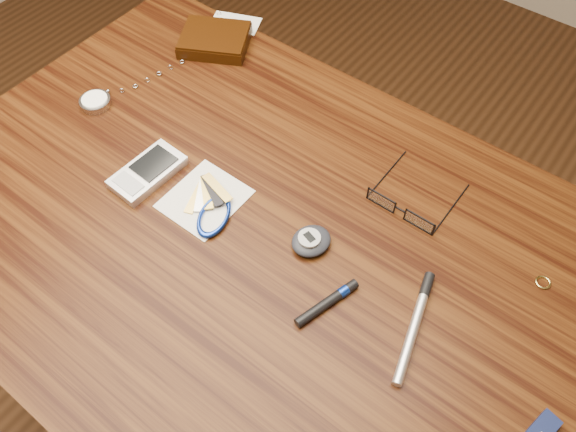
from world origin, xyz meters
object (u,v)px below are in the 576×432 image
at_px(pedometer, 311,241).
at_px(notepad_keys, 210,206).
at_px(desk, 252,264).
at_px(silver_pen, 417,318).
at_px(wallet_and_card, 215,39).
at_px(pocket_watch, 101,99).
at_px(pda_phone, 148,172).
at_px(eyeglasses, 402,208).

distance_m(pedometer, notepad_keys, 0.16).
height_order(desk, silver_pen, silver_pen).
distance_m(wallet_and_card, pocket_watch, 0.23).
relative_size(desk, pocket_watch, 2.98).
distance_m(wallet_and_card, pedometer, 0.46).
height_order(desk, pda_phone, pda_phone).
bearing_deg(pocket_watch, notepad_keys, -10.74).
bearing_deg(pedometer, wallet_and_card, 147.92).
bearing_deg(pedometer, pda_phone, -169.94).
bearing_deg(eyeglasses, pocket_watch, -168.57).
bearing_deg(pedometer, silver_pen, -3.56).
bearing_deg(notepad_keys, desk, 7.15).
bearing_deg(pocket_watch, wallet_and_card, 76.51).
bearing_deg(eyeglasses, notepad_keys, -144.71).
height_order(pda_phone, pedometer, pedometer).
xyz_separation_m(pda_phone, silver_pen, (0.44, 0.04, -0.00)).
xyz_separation_m(eyeglasses, pda_phone, (-0.34, -0.17, -0.00)).
distance_m(eyeglasses, notepad_keys, 0.27).
distance_m(desk, wallet_and_card, 0.42).
relative_size(desk, pedometer, 14.70).
height_order(wallet_and_card, silver_pen, wallet_and_card).
xyz_separation_m(pocket_watch, notepad_keys, (0.29, -0.05, -0.00)).
relative_size(eyeglasses, pda_phone, 0.99).
height_order(wallet_and_card, pedometer, wallet_and_card).
relative_size(pocket_watch, pedometer, 4.93).
bearing_deg(desk, wallet_and_card, 137.87).
xyz_separation_m(desk, eyeglasses, (0.16, 0.15, 0.11)).
distance_m(pocket_watch, notepad_keys, 0.29).
distance_m(wallet_and_card, notepad_keys, 0.37).
bearing_deg(pocket_watch, silver_pen, -2.66).
bearing_deg(pocket_watch, pedometer, -2.31).
xyz_separation_m(pedometer, silver_pen, (0.17, -0.01, -0.00)).
height_order(wallet_and_card, notepad_keys, wallet_and_card).
distance_m(desk, pda_phone, 0.21).
xyz_separation_m(eyeglasses, silver_pen, (0.10, -0.13, -0.00)).
height_order(pda_phone, notepad_keys, pda_phone).
bearing_deg(pda_phone, wallet_and_card, 112.70).
height_order(eyeglasses, silver_pen, eyeglasses).
distance_m(wallet_and_card, eyeglasses, 0.47).
bearing_deg(notepad_keys, wallet_and_card, 130.02).
bearing_deg(silver_pen, pocket_watch, 177.34).
xyz_separation_m(eyeglasses, notepad_keys, (-0.22, -0.16, -0.01)).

